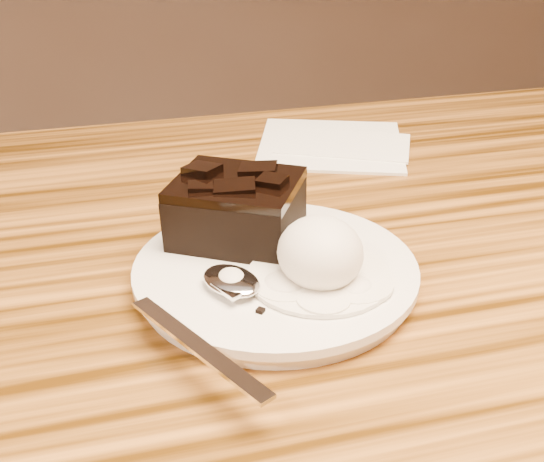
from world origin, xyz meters
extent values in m
cylinder|color=white|center=(-0.05, 0.00, 0.76)|extent=(0.21, 0.21, 0.02)
cube|color=black|center=(-0.07, 0.05, 0.79)|extent=(0.12, 0.12, 0.04)
ellipsoid|color=white|center=(-0.03, -0.03, 0.79)|extent=(0.06, 0.06, 0.05)
cylinder|color=white|center=(-0.03, -0.03, 0.77)|extent=(0.10, 0.10, 0.00)
cube|color=white|center=(0.09, 0.26, 0.75)|extent=(0.20, 0.20, 0.01)
cube|color=black|center=(-0.01, -0.06, 0.77)|extent=(0.01, 0.01, 0.00)
cube|color=black|center=(-0.08, -0.06, 0.77)|extent=(0.01, 0.01, 0.00)
camera|label=1|loc=(-0.17, -0.42, 1.02)|focal=45.00mm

